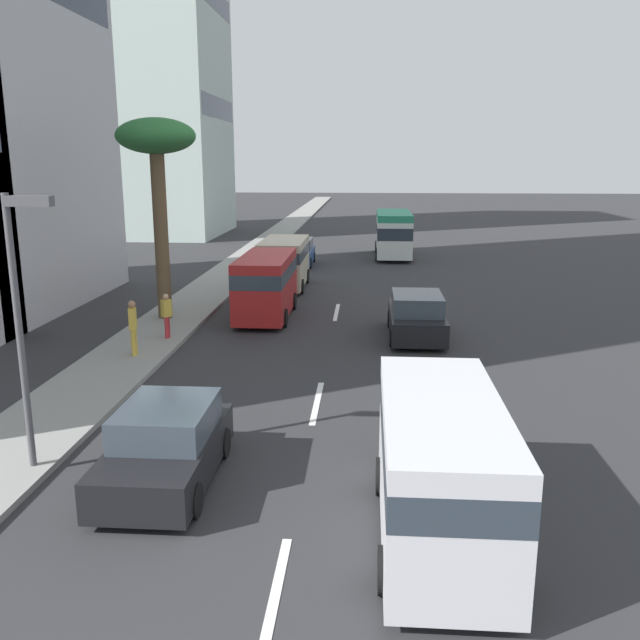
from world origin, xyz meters
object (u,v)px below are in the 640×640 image
pedestrian_by_tree (167,314)px  palm_tree (157,150)px  street_lamp (22,298)px  van_seventh (284,260)px  minibus_lead (393,232)px  car_third (166,447)px  van_fourth (441,462)px  car_fifth (298,253)px  pedestrian_mid_block (133,325)px  car_second (416,317)px  van_sixth (266,282)px  pedestrian_near_lamp (166,295)px

pedestrian_by_tree → palm_tree: palm_tree is taller
street_lamp → van_seventh: bearing=-6.9°
minibus_lead → van_seventh: size_ratio=1.32×
pedestrian_by_tree → car_third: bearing=-120.8°
minibus_lead → van_fourth: (-34.21, 0.39, -0.21)m
car_fifth → pedestrian_mid_block: (-20.43, 3.18, 0.39)m
minibus_lead → pedestrian_mid_block: size_ratio=3.66×
car_second → palm_tree: palm_tree is taller
van_fourth → street_lamp: 8.47m
pedestrian_by_tree → street_lamp: size_ratio=0.29×
van_seventh → pedestrian_mid_block: size_ratio=2.78×
car_third → van_sixth: 14.49m
palm_tree → car_second: bearing=-100.8°
minibus_lead → car_fifth: minibus_lead is taller
minibus_lead → van_sixth: (-18.02, 5.74, -0.17)m
car_third → car_fifth: bearing=-179.3°
pedestrian_mid_block → street_lamp: (-7.99, -0.76, 2.51)m
car_third → palm_tree: 15.30m
minibus_lead → pedestrian_mid_block: (-24.27, 9.09, -0.47)m
van_seventh → pedestrian_by_tree: bearing=-15.1°
van_fourth → car_fifth: bearing=10.3°
van_fourth → car_second: bearing=-2.2°
pedestrian_near_lamp → van_sixth: bearing=-89.2°
car_third → pedestrian_mid_block: size_ratio=2.26×
van_sixth → palm_tree: palm_tree is taller
car_second → van_sixth: bearing=64.4°
car_third → van_sixth: (14.47, 0.17, 0.70)m
minibus_lead → pedestrian_by_tree: 23.70m
van_sixth → car_fifth: bearing=-179.3°
van_sixth → van_seventh: bearing=-179.3°
van_sixth → pedestrian_mid_block: size_ratio=2.99×
van_sixth → palm_tree: size_ratio=0.70×
car_second → car_fifth: (16.99, 6.04, -0.02)m
van_sixth → van_fourth: bearing=18.3°
pedestrian_near_lamp → street_lamp: street_lamp is taller
van_seventh → pedestrian_by_tree: van_seventh is taller
van_fourth → pedestrian_near_lamp: 18.06m
car_fifth → pedestrian_near_lamp: pedestrian_near_lamp is taller
palm_tree → car_third: bearing=-163.1°
car_second → pedestrian_near_lamp: (2.11, 9.80, 0.23)m
pedestrian_mid_block → car_second: bearing=98.3°
van_seventh → van_fourth: bearing=13.5°
van_sixth → pedestrian_by_tree: (-4.03, 2.92, -0.44)m
car_third → pedestrian_mid_block: bearing=-156.8°
car_third → van_sixth: size_ratio=0.76×
pedestrian_near_lamp → street_lamp: size_ratio=0.29×
palm_tree → van_sixth: bearing=-76.5°
car_third → van_seventh: 20.98m
palm_tree → van_seventh: bearing=-27.3°
pedestrian_near_lamp → car_third: bearing=-172.7°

